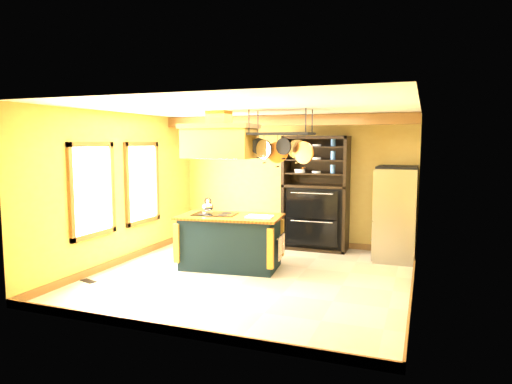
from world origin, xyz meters
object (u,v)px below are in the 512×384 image
Objects in this scene: range_hood at (219,139)px; pot_rack at (281,142)px; refrigerator at (395,216)px; kitchen_island at (230,241)px; hutch at (316,206)px.

range_hood and pot_rack have the same top height.
pot_rack is at bearing -137.67° from refrigerator.
kitchen_island is at bearing -149.29° from refrigerator.
kitchen_island is 3.09m from refrigerator.
refrigerator is at bearing 24.44° from kitchen_island.
pot_rack is 2.32m from hutch.
range_hood is at bearing -151.07° from refrigerator.
refrigerator is (2.64, 1.57, 0.36)m from kitchen_island.
range_hood is 2.65m from hutch.
kitchen_island is 1.47× the size of range_hood.
range_hood reaches higher than kitchen_island.
range_hood reaches higher than refrigerator.
hutch reaches higher than kitchen_island.
refrigerator is at bearing -12.55° from hutch.
hutch is (-1.57, 0.35, 0.06)m from refrigerator.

